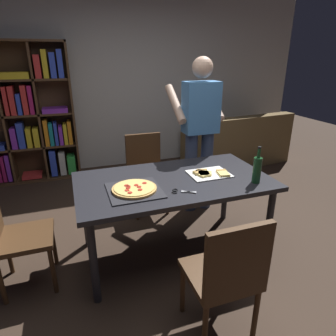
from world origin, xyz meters
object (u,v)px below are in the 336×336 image
at_px(chair_far_side, 146,168).
at_px(chair_near_camera, 227,273).
at_px(couch, 237,145).
at_px(bookshelf, 22,116).
at_px(person_serving_pizza, 200,128).
at_px(wine_bottle, 257,169).
at_px(chair_left_end, 10,231).
at_px(kitchen_scissors, 180,191).
at_px(dining_table, 174,187).
at_px(pepperoni_pizza_on_tray, 134,189).

bearing_deg(chair_far_side, chair_near_camera, -90.00).
bearing_deg(chair_near_camera, couch, 56.99).
bearing_deg(bookshelf, chair_far_side, -45.33).
bearing_deg(person_serving_pizza, chair_near_camera, -108.98).
relative_size(chair_near_camera, chair_far_side, 1.00).
relative_size(person_serving_pizza, wine_bottle, 5.54).
xyz_separation_m(chair_left_end, kitchen_scissors, (1.28, -0.25, 0.24)).
bearing_deg(chair_near_camera, kitchen_scissors, 93.49).
bearing_deg(bookshelf, dining_table, -59.31).
distance_m(person_serving_pizza, kitchen_scissors, 1.19).
relative_size(dining_table, chair_near_camera, 1.86).
relative_size(wine_bottle, kitchen_scissors, 1.62).
bearing_deg(person_serving_pizza, chair_far_side, 159.08).
relative_size(chair_far_side, chair_left_end, 1.00).
relative_size(chair_near_camera, kitchen_scissors, 4.63).
bearing_deg(chair_far_side, pepperoni_pizza_on_tray, -109.45).
distance_m(dining_table, couch, 2.78).
bearing_deg(couch, wine_bottle, -119.18).
bearing_deg(kitchen_scissors, person_serving_pizza, 57.78).
distance_m(chair_far_side, bookshelf, 2.05).
bearing_deg(couch, bookshelf, 173.38).
bearing_deg(wine_bottle, chair_near_camera, -133.98).
distance_m(couch, pepperoni_pizza_on_tray, 3.14).
xyz_separation_m(chair_near_camera, chair_far_side, (0.00, 1.90, 0.00)).
bearing_deg(person_serving_pizza, wine_bottle, -86.70).
height_order(dining_table, couch, couch).
bearing_deg(person_serving_pizza, couch, 43.43).
height_order(person_serving_pizza, wine_bottle, person_serving_pizza).
relative_size(person_serving_pizza, pepperoni_pizza_on_tray, 4.21).
bearing_deg(chair_left_end, bookshelf, 92.07).
distance_m(chair_far_side, person_serving_pizza, 0.79).
bearing_deg(dining_table, couch, 46.19).
relative_size(bookshelf, kitchen_scissors, 10.03).
bearing_deg(pepperoni_pizza_on_tray, bookshelf, 112.53).
bearing_deg(bookshelf, chair_near_camera, -67.02).
bearing_deg(kitchen_scissors, chair_near_camera, -86.51).
bearing_deg(pepperoni_pizza_on_tray, chair_left_end, 172.99).
xyz_separation_m(chair_near_camera, couch, (1.91, 2.93, -0.21)).
relative_size(chair_left_end, kitchen_scissors, 4.63).
bearing_deg(chair_far_side, couch, 28.60).
height_order(chair_near_camera, wine_bottle, wine_bottle).
xyz_separation_m(couch, kitchen_scissors, (-1.95, -2.24, 0.45)).
relative_size(chair_far_side, pepperoni_pizza_on_tray, 2.16).
height_order(chair_far_side, couch, chair_far_side).
height_order(couch, pepperoni_pizza_on_tray, couch).
bearing_deg(pepperoni_pizza_on_tray, dining_table, 17.20).
relative_size(pepperoni_pizza_on_tray, wine_bottle, 1.32).
xyz_separation_m(chair_far_side, bookshelf, (-1.41, 1.42, 0.44)).
bearing_deg(dining_table, wine_bottle, -24.55).
xyz_separation_m(dining_table, bookshelf, (-1.41, 2.37, 0.27)).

